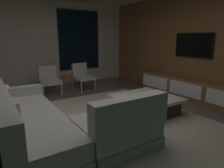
% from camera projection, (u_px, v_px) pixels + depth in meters
% --- Properties ---
extents(floor, '(9.20, 9.20, 0.00)m').
position_uv_depth(floor, '(97.00, 125.00, 3.54)').
color(floor, '#564C44').
extents(back_wall_with_window, '(6.60, 0.30, 2.70)m').
position_uv_depth(back_wall_with_window, '(39.00, 44.00, 6.16)').
color(back_wall_with_window, beige).
rests_on(back_wall_with_window, floor).
extents(media_wall, '(0.12, 7.80, 2.70)m').
position_uv_depth(media_wall, '(205.00, 45.00, 4.86)').
color(media_wall, brown).
rests_on(media_wall, floor).
extents(area_rug, '(3.20, 3.80, 0.01)m').
position_uv_depth(area_rug, '(116.00, 122.00, 3.65)').
color(area_rug, '#ADA391').
rests_on(area_rug, floor).
extents(sectional_couch, '(1.98, 2.50, 0.82)m').
position_uv_depth(sectional_couch, '(51.00, 125.00, 2.89)').
color(sectional_couch, gray).
rests_on(sectional_couch, floor).
extents(coffee_table, '(1.16, 1.16, 0.36)m').
position_uv_depth(coffee_table, '(146.00, 104.00, 4.08)').
color(coffee_table, '#3A2919').
rests_on(coffee_table, floor).
extents(book_stack_on_coffee_table, '(0.28, 0.19, 0.06)m').
position_uv_depth(book_stack_on_coffee_table, '(142.00, 97.00, 3.88)').
color(book_stack_on_coffee_table, '#A93E93').
rests_on(book_stack_on_coffee_table, coffee_table).
extents(accent_chair_near_window, '(0.60, 0.62, 0.78)m').
position_uv_depth(accent_chair_near_window, '(82.00, 75.00, 6.00)').
color(accent_chair_near_window, '#B2ADA0').
rests_on(accent_chair_near_window, floor).
extents(accent_chair_by_curtain, '(0.56, 0.58, 0.78)m').
position_uv_depth(accent_chair_by_curtain, '(49.00, 79.00, 5.44)').
color(accent_chair_by_curtain, '#B2ADA0').
rests_on(accent_chair_by_curtain, floor).
extents(side_stool, '(0.32, 0.32, 0.46)m').
position_uv_depth(side_stool, '(66.00, 79.00, 5.76)').
color(side_stool, red).
rests_on(side_stool, floor).
extents(media_console, '(0.46, 3.10, 0.52)m').
position_uv_depth(media_console, '(192.00, 90.00, 5.00)').
color(media_console, brown).
rests_on(media_console, floor).
extents(mounted_tv, '(0.05, 1.05, 0.61)m').
position_uv_depth(mounted_tv, '(193.00, 45.00, 5.01)').
color(mounted_tv, black).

